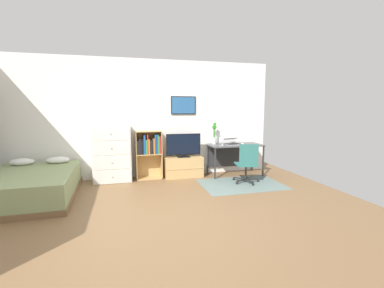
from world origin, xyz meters
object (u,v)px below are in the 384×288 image
bamboo_vase (214,133)px  dresser (112,154)px  television (184,146)px  office_chair (247,162)px  bed (30,185)px  tv_stand (183,167)px  desk (234,149)px  computer_mouse (242,144)px  laptop (231,142)px  bookshelf (149,150)px  wine_glass (222,140)px

bamboo_vase → dresser: bearing=-178.1°
television → office_chair: television is taller
bed → tv_stand: bearing=13.4°
desk → bed: bearing=-169.4°
tv_stand → computer_mouse: 1.52m
bed → tv_stand: (2.96, 0.82, -0.01)m
desk → laptop: laptop is taller
office_chair → television: bearing=155.5°
bookshelf → tv_stand: bookshelf is taller
bamboo_vase → wine_glass: 0.32m
dresser → tv_stand: (1.59, 0.02, -0.38)m
tv_stand → bamboo_vase: bearing=4.8°
television → computer_mouse: 1.42m
bookshelf → wine_glass: size_ratio=6.08×
bed → television: size_ratio=2.59×
office_chair → laptop: bearing=102.7°
bed → office_chair: (4.15, -0.06, 0.21)m
dresser → bookshelf: bearing=4.1°
television → computer_mouse: bearing=-5.2°
television → bamboo_vase: 0.83m
tv_stand → laptop: size_ratio=2.04×
dresser → tv_stand: bearing=0.5°
tv_stand → television: (0.00, -0.02, 0.51)m
office_chair → wine_glass: 0.86m
dresser → bookshelf: 0.80m
laptop → computer_mouse: 0.27m
tv_stand → bed: bearing=-164.6°
television → bamboo_vase: size_ratio=1.53×
bookshelf → office_chair: bearing=-24.9°
laptop → wine_glass: wine_glass is taller
bookshelf → television: bearing=-4.6°
dresser → bookshelf: dresser is taller
television → wine_glass: bearing=-10.9°
computer_mouse → laptop: bearing=157.9°
bookshelf → television: size_ratio=1.36×
desk → computer_mouse: (0.17, -0.12, 0.15)m
television → office_chair: (1.19, -0.86, -0.29)m
television → wine_glass: television is taller
dresser → office_chair: dresser is taller
bed → dresser: 1.63m
office_chair → computer_mouse: office_chair is taller
tv_stand → bamboo_vase: 1.11m
bed → dresser: dresser is taller
dresser → wine_glass: dresser is taller
bookshelf → laptop: bearing=-2.7°
dresser → office_chair: 2.91m
desk → office_chair: size_ratio=1.47×
desk → bamboo_vase: bamboo_vase is taller
tv_stand → television: bearing=-90.0°
computer_mouse → bed: bearing=-171.3°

